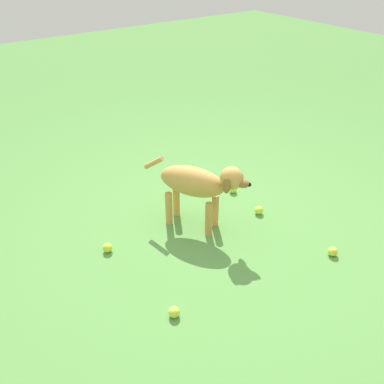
{
  "coord_description": "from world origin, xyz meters",
  "views": [
    {
      "loc": [
        -1.66,
        -2.01,
        1.92
      ],
      "look_at": [
        -0.12,
        0.11,
        0.29
      ],
      "focal_mm": 39.89,
      "sensor_mm": 36.0,
      "label": 1
    }
  ],
  "objects": [
    {
      "name": "tennis_ball_3",
      "position": [
        0.44,
        -0.75,
        0.03
      ],
      "size": [
        0.07,
        0.07,
        0.07
      ],
      "primitive_type": "sphere",
      "color": "#CBD63D",
      "rests_on": "ground"
    },
    {
      "name": "tennis_ball_0",
      "position": [
        0.43,
        0.27,
        0.03
      ],
      "size": [
        0.07,
        0.07,
        0.07
      ],
      "primitive_type": "sphere",
      "color": "#C7E338",
      "rests_on": "ground"
    },
    {
      "name": "tennis_ball_2",
      "position": [
        -0.78,
        0.19,
        0.03
      ],
      "size": [
        0.07,
        0.07,
        0.07
      ],
      "primitive_type": "sphere",
      "color": "#C2D838",
      "rests_on": "ground"
    },
    {
      "name": "ground",
      "position": [
        0.0,
        0.0,
        0.0
      ],
      "size": [
        14.0,
        14.0,
        0.0
      ],
      "primitive_type": "plane",
      "color": "#548C42"
    },
    {
      "name": "tennis_ball_4",
      "position": [
        0.38,
        -0.09,
        0.03
      ],
      "size": [
        0.07,
        0.07,
        0.07
      ],
      "primitive_type": "sphere",
      "color": "#C4E43C",
      "rests_on": "ground"
    },
    {
      "name": "dog",
      "position": [
        -0.1,
        0.07,
        0.37
      ],
      "size": [
        0.45,
        0.74,
        0.56
      ],
      "rotation": [
        0.0,
        0.0,
        5.22
      ],
      "color": "#C69347",
      "rests_on": "ground"
    },
    {
      "name": "tennis_ball_1",
      "position": [
        -0.73,
        -0.56,
        0.03
      ],
      "size": [
        0.07,
        0.07,
        0.07
      ],
      "primitive_type": "sphere",
      "color": "#CADF40",
      "rests_on": "ground"
    }
  ]
}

